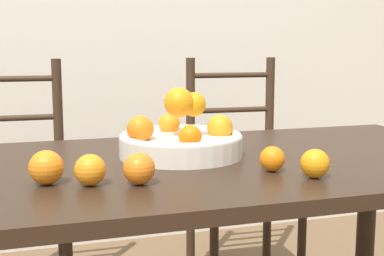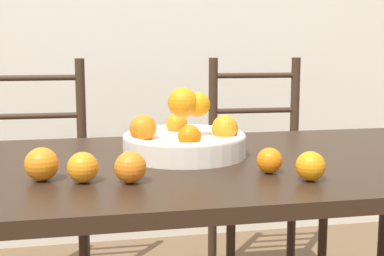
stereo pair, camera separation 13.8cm
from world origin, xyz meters
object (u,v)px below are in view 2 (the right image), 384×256
(orange_loose_1, at_px, (83,167))
(chair_right, at_px, (262,184))
(orange_loose_0, at_px, (130,167))
(orange_loose_2, at_px, (269,161))
(orange_loose_4, at_px, (42,164))
(orange_loose_3, at_px, (310,166))
(fruit_bowl, at_px, (185,139))
(chair_left, at_px, (34,196))

(orange_loose_1, xyz_separation_m, chair_right, (0.76, 0.95, -0.32))
(orange_loose_0, bearing_deg, orange_loose_2, 4.49)
(orange_loose_4, bearing_deg, orange_loose_3, -11.79)
(chair_right, bearing_deg, orange_loose_4, -130.58)
(fruit_bowl, bearing_deg, orange_loose_4, -150.79)
(orange_loose_0, height_order, orange_loose_3, orange_loose_0)
(orange_loose_4, distance_m, chair_left, 0.97)
(fruit_bowl, xyz_separation_m, orange_loose_2, (0.16, -0.24, -0.02))
(orange_loose_3, relative_size, chair_right, 0.07)
(orange_loose_2, xyz_separation_m, chair_right, (0.31, 0.95, -0.32))
(fruit_bowl, relative_size, orange_loose_2, 5.50)
(chair_left, bearing_deg, fruit_bowl, -55.17)
(orange_loose_4, bearing_deg, fruit_bowl, 29.21)
(orange_loose_1, height_order, orange_loose_2, orange_loose_1)
(orange_loose_0, height_order, orange_loose_4, orange_loose_4)
(chair_right, bearing_deg, fruit_bowl, -121.73)
(fruit_bowl, xyz_separation_m, orange_loose_3, (0.23, -0.33, -0.02))
(fruit_bowl, bearing_deg, orange_loose_1, -138.77)
(orange_loose_1, distance_m, chair_left, 1.02)
(orange_loose_2, xyz_separation_m, orange_loose_3, (0.07, -0.09, 0.00))
(fruit_bowl, height_order, orange_loose_4, fruit_bowl)
(orange_loose_4, bearing_deg, orange_loose_1, -22.33)
(chair_left, height_order, chair_right, same)
(fruit_bowl, distance_m, orange_loose_1, 0.37)
(orange_loose_3, bearing_deg, orange_loose_2, 126.21)
(orange_loose_4, relative_size, chair_left, 0.08)
(chair_right, bearing_deg, orange_loose_0, -121.46)
(orange_loose_2, distance_m, orange_loose_4, 0.53)
(orange_loose_1, distance_m, orange_loose_4, 0.10)
(orange_loose_1, distance_m, orange_loose_2, 0.44)
(fruit_bowl, bearing_deg, chair_right, 55.91)
(orange_loose_1, xyz_separation_m, orange_loose_2, (0.44, 0.00, -0.00))
(orange_loose_2, relative_size, chair_left, 0.06)
(orange_loose_0, xyz_separation_m, chair_right, (0.65, 0.97, -0.32))
(orange_loose_1, xyz_separation_m, chair_left, (-0.19, 0.95, -0.32))
(orange_loose_0, relative_size, orange_loose_1, 1.03)
(chair_left, relative_size, chair_right, 1.00)
(orange_loose_1, relative_size, chair_left, 0.07)
(orange_loose_0, distance_m, orange_loose_2, 0.34)
(orange_loose_0, height_order, chair_left, chair_left)
(orange_loose_0, distance_m, orange_loose_4, 0.21)
(chair_left, bearing_deg, chair_right, 0.79)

